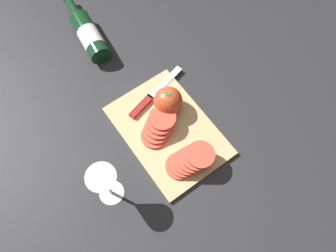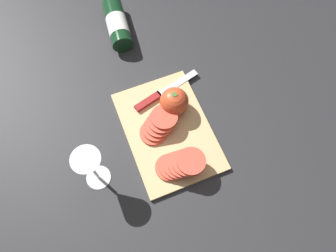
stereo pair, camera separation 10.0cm
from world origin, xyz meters
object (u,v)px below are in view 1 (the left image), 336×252
object	(u,v)px
wine_glass	(104,182)
tomato_slice_stack_near	(190,160)
wine_bottle	(89,34)
whole_tomato	(168,101)
tomato_slice_stack_far	(158,127)
knife	(146,101)

from	to	relation	value
wine_glass	tomato_slice_stack_near	size ratio (longest dim) A/B	1.22
wine_bottle	wine_glass	xyz separation A→B (m)	(0.52, -0.23, 0.09)
wine_glass	whole_tomato	distance (m)	0.33
whole_tomato	tomato_slice_stack_far	size ratio (longest dim) A/B	0.71
wine_glass	wine_bottle	bearing A→B (deg)	155.99
wine_glass	whole_tomato	bearing A→B (deg)	113.03
wine_bottle	knife	world-z (taller)	wine_bottle
whole_tomato	tomato_slice_stack_near	bearing A→B (deg)	-17.31
wine_bottle	tomato_slice_stack_far	bearing A→B (deg)	-0.82
whole_tomato	knife	bearing A→B (deg)	-141.64
wine_glass	tomato_slice_stack_far	size ratio (longest dim) A/B	1.34
wine_bottle	tomato_slice_stack_near	world-z (taller)	same
knife	whole_tomato	bearing A→B (deg)	-66.47
wine_bottle	whole_tomato	xyz separation A→B (m)	(0.39, 0.06, 0.02)
whole_tomato	tomato_slice_stack_near	size ratio (longest dim) A/B	0.64
whole_tomato	tomato_slice_stack_near	distance (m)	0.20
tomato_slice_stack_far	wine_bottle	bearing A→B (deg)	179.18
whole_tomato	tomato_slice_stack_near	world-z (taller)	whole_tomato
wine_bottle	whole_tomato	size ratio (longest dim) A/B	3.45
whole_tomato	knife	size ratio (longest dim) A/B	0.37
whole_tomato	knife	distance (m)	0.08
wine_bottle	tomato_slice_stack_far	xyz separation A→B (m)	(0.44, -0.01, 0.00)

